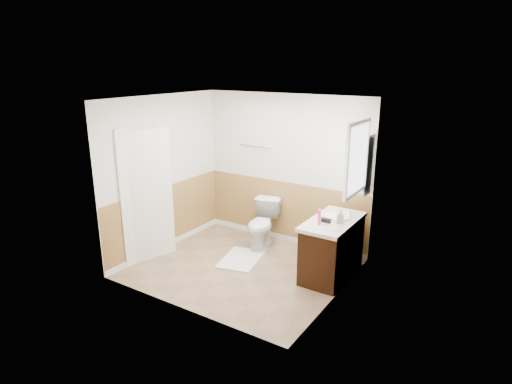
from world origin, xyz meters
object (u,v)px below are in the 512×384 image
Objects in this scene: bath_mat at (241,259)px; soap_dispenser at (341,216)px; vanity_cabinet at (332,250)px; lotion_bottle at (319,217)px; toilet at (262,224)px.

bath_mat is 1.79m from soap_dispenser.
soap_dispenser is (0.12, -0.05, 0.55)m from vanity_cabinet.
lotion_bottle is at bearing -135.42° from soap_dispenser.
bath_mat is 4.06× the size of soap_dispenser.
bath_mat is (0.00, -0.62, -0.38)m from toilet.
vanity_cabinet is (1.38, 0.29, 0.39)m from bath_mat.
lotion_bottle is at bearing -110.30° from vanity_cabinet.
toilet is at bearing 166.24° from vanity_cabinet.
soap_dispenser is at bearing -28.04° from toilet.
vanity_cabinet reaches higher than toilet.
toilet is 0.73m from bath_mat.
toilet is 3.95× the size of soap_dispenser.
soap_dispenser is at bearing 8.75° from bath_mat.
toilet is 0.71× the size of vanity_cabinet.
bath_mat is at bearing -171.25° from soap_dispenser.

